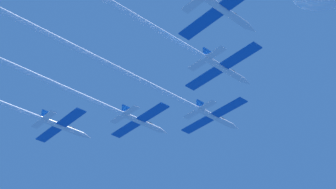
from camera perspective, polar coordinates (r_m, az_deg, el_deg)
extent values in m
cylinder|color=silver|center=(119.01, 5.56, -2.71)|extent=(1.35, 12.31, 1.35)
cone|color=silver|center=(123.89, 7.97, -3.90)|extent=(1.33, 2.71, 1.33)
ellipsoid|color=black|center=(121.04, 6.43, -2.92)|extent=(0.95, 2.46, 0.68)
cube|color=#0F51B2|center=(121.78, 3.54, -3.61)|extent=(9.36, 2.71, 0.30)
cube|color=#0F51B2|center=(115.64, 7.25, -1.54)|extent=(9.36, 2.71, 0.30)
cube|color=#0F51B2|center=(116.86, 3.83, -1.18)|extent=(0.35, 2.22, 1.97)
cube|color=silver|center=(117.47, 2.83, -2.38)|extent=(4.21, 1.63, 0.30)
cube|color=silver|center=(114.20, 4.75, -1.26)|extent=(4.21, 1.63, 0.30)
cylinder|color=white|center=(98.93, -10.60, 5.29)|extent=(1.22, 66.62, 1.22)
cylinder|color=silver|center=(120.96, -3.22, -3.27)|extent=(1.35, 12.31, 1.35)
cone|color=silver|center=(125.05, -0.52, -4.45)|extent=(1.33, 2.71, 1.33)
ellipsoid|color=black|center=(122.69, -2.22, -3.47)|extent=(0.95, 2.46, 0.68)
cube|color=#0F51B2|center=(124.35, -4.98, -4.12)|extent=(9.36, 2.71, 0.30)
cube|color=#0F51B2|center=(117.06, -1.81, -2.15)|extent=(9.36, 2.71, 0.30)
cube|color=#0F51B2|center=(119.35, -5.04, -1.77)|extent=(0.35, 2.22, 1.97)
cube|color=silver|center=(120.29, -5.97, -2.93)|extent=(4.21, 1.63, 0.30)
cube|color=silver|center=(116.43, -4.35, -1.86)|extent=(4.21, 1.63, 0.30)
cylinder|color=white|center=(107.56, -16.97, 2.84)|extent=(1.22, 53.14, 1.22)
cylinder|color=silver|center=(104.06, 6.61, 3.05)|extent=(1.35, 12.31, 1.35)
cone|color=silver|center=(108.78, 9.32, 1.44)|extent=(1.33, 2.71, 1.33)
ellipsoid|color=black|center=(106.07, 7.59, 2.70)|extent=(0.95, 2.46, 0.68)
cube|color=#0F51B2|center=(106.55, 4.29, 1.88)|extent=(9.36, 2.71, 0.30)
cube|color=#0F51B2|center=(101.02, 8.59, 4.57)|extent=(9.36, 2.71, 0.30)
cube|color=#0F51B2|center=(102.19, 4.66, 4.91)|extent=(0.35, 2.22, 1.97)
cube|color=silver|center=(102.51, 3.50, 3.52)|extent=(4.21, 1.63, 0.30)
cube|color=silver|center=(99.55, 5.74, 4.98)|extent=(4.21, 1.63, 0.30)
cylinder|color=silver|center=(124.38, -12.46, -3.76)|extent=(1.35, 12.31, 1.35)
cone|color=silver|center=(127.53, -9.57, -4.93)|extent=(1.33, 2.71, 1.33)
ellipsoid|color=black|center=(125.76, -11.37, -3.96)|extent=(0.95, 2.46, 0.68)
cube|color=#0F51B2|center=(128.34, -13.92, -4.56)|extent=(9.36, 2.71, 0.30)
cube|color=#0F51B2|center=(120.04, -11.40, -2.70)|extent=(9.36, 2.71, 0.30)
cube|color=#0F51B2|center=(123.38, -14.31, -2.30)|extent=(0.35, 2.22, 1.97)
cube|color=silver|center=(124.64, -15.14, -3.41)|extent=(4.21, 1.63, 0.30)
cube|color=silver|center=(120.27, -13.88, -2.40)|extent=(4.21, 1.63, 0.30)
cylinder|color=silver|center=(88.17, 6.66, 9.88)|extent=(1.35, 12.31, 1.35)
cone|color=silver|center=(92.55, 9.86, 7.65)|extent=(1.33, 2.71, 1.33)
ellipsoid|color=black|center=(90.10, 7.83, 9.32)|extent=(0.95, 2.46, 0.68)
cube|color=#0F51B2|center=(90.42, 3.89, 8.32)|extent=(9.36, 2.71, 0.30)
cube|color=silver|center=(86.76, 2.93, 10.55)|extent=(4.21, 1.63, 0.30)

